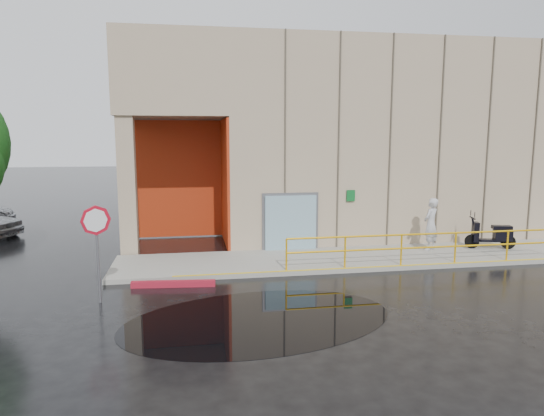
{
  "coord_description": "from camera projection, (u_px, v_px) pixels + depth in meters",
  "views": [
    {
      "loc": [
        -3.39,
        -11.26,
        4.33
      ],
      "look_at": [
        -0.98,
        3.0,
        2.16
      ],
      "focal_mm": 32.0,
      "sensor_mm": 36.0,
      "label": 1
    }
  ],
  "objects": [
    {
      "name": "person",
      "position": [
        431.0,
        224.0,
        17.71
      ],
      "size": [
        0.84,
        0.79,
        1.92
      ],
      "primitive_type": "imported",
      "rotation": [
        0.0,
        0.0,
        3.77
      ],
      "color": "#B9B9BE",
      "rests_on": "sidewalk"
    },
    {
      "name": "ground",
      "position": [
        330.0,
        309.0,
        12.18
      ],
      "size": [
        120.0,
        120.0,
        0.0
      ],
      "primitive_type": "plane",
      "color": "black",
      "rests_on": "ground"
    },
    {
      "name": "building",
      "position": [
        370.0,
        138.0,
        23.11
      ],
      "size": [
        20.0,
        10.17,
        8.0
      ],
      "color": "tan",
      "rests_on": "ground"
    },
    {
      "name": "sidewalk",
      "position": [
        403.0,
        256.0,
        17.22
      ],
      "size": [
        20.0,
        3.0,
        0.15
      ],
      "primitive_type": "cube",
      "color": "gray",
      "rests_on": "ground"
    },
    {
      "name": "guardrail",
      "position": [
        429.0,
        248.0,
        15.85
      ],
      "size": [
        9.56,
        0.06,
        1.03
      ],
      "color": "#E3A40B",
      "rests_on": "sidewalk"
    },
    {
      "name": "red_curb",
      "position": [
        173.0,
        284.0,
        13.96
      ],
      "size": [
        2.41,
        0.42,
        0.18
      ],
      "primitive_type": "cube",
      "rotation": [
        0.0,
        0.0,
        -0.1
      ],
      "color": "maroon",
      "rests_on": "ground"
    },
    {
      "name": "scooter",
      "position": [
        492.0,
        227.0,
        17.93
      ],
      "size": [
        1.86,
        1.01,
        1.41
      ],
      "rotation": [
        0.0,
        0.0,
        -0.26
      ],
      "color": "black",
      "rests_on": "sidewalk"
    },
    {
      "name": "stop_sign",
      "position": [
        96.0,
        232.0,
        12.37
      ],
      "size": [
        0.7,
        0.41,
        2.58
      ],
      "rotation": [
        0.0,
        0.0,
        0.11
      ],
      "color": "slate",
      "rests_on": "ground"
    },
    {
      "name": "puddle",
      "position": [
        259.0,
        320.0,
        11.48
      ],
      "size": [
        7.14,
        5.07,
        0.01
      ],
      "primitive_type": "cube",
      "rotation": [
        0.0,
        0.0,
        0.17
      ],
      "color": "black",
      "rests_on": "ground"
    }
  ]
}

